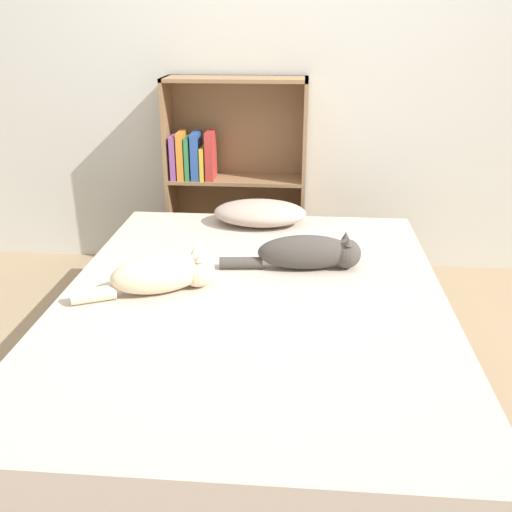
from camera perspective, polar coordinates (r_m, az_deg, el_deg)
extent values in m
plane|color=#997F60|center=(2.42, -0.30, -13.46)|extent=(8.00, 8.00, 0.00)
cube|color=silver|center=(3.38, 1.89, 19.65)|extent=(8.00, 0.06, 2.50)
cube|color=brown|center=(2.35, -0.30, -10.73)|extent=(1.52, 1.98, 0.28)
cube|color=#C1B2A3|center=(2.23, -0.32, -5.90)|extent=(1.47, 1.92, 0.17)
ellipsoid|color=#B29E8E|center=(2.92, 0.40, 4.34)|extent=(0.47, 0.30, 0.12)
ellipsoid|color=beige|center=(2.21, -9.74, -1.80)|extent=(0.40, 0.29, 0.15)
sphere|color=beige|center=(2.24, -5.84, -1.44)|extent=(0.13, 0.13, 0.13)
cone|color=beige|center=(2.25, -6.14, 0.56)|extent=(0.04, 0.04, 0.03)
cone|color=beige|center=(2.18, -5.68, -0.12)|extent=(0.04, 0.04, 0.03)
cylinder|color=beige|center=(2.21, -15.95, -3.75)|extent=(0.17, 0.12, 0.06)
ellipsoid|color=#47423D|center=(2.40, 4.98, 0.39)|extent=(0.41, 0.18, 0.15)
sphere|color=#47423D|center=(2.42, 9.00, 0.25)|extent=(0.13, 0.13, 0.13)
cone|color=#47423D|center=(2.43, 8.97, 2.03)|extent=(0.04, 0.04, 0.03)
cone|color=#47423D|center=(2.37, 9.23, 1.44)|extent=(0.04, 0.04, 0.03)
cylinder|color=#47423D|center=(2.41, -1.51, -0.70)|extent=(0.19, 0.07, 0.05)
cube|color=#8E6B47|center=(3.41, -8.51, 7.77)|extent=(0.02, 0.26, 1.13)
cube|color=#8E6B47|center=(3.32, 4.76, 7.55)|extent=(0.02, 0.26, 1.13)
cube|color=#8E6B47|center=(3.53, -1.84, -1.06)|extent=(0.80, 0.26, 0.02)
cube|color=#8E6B47|center=(3.24, -2.10, 17.26)|extent=(0.80, 0.26, 0.02)
cube|color=#8E6B47|center=(3.34, -1.96, 7.71)|extent=(0.76, 0.26, 0.02)
cube|color=#8E6B47|center=(3.46, -1.73, 8.23)|extent=(0.80, 0.02, 1.13)
cube|color=#8C4C99|center=(3.33, -8.11, 9.80)|extent=(0.03, 0.16, 0.25)
cube|color=orange|center=(3.32, -7.40, 9.97)|extent=(0.04, 0.16, 0.27)
cube|color=#337F47|center=(3.31, -6.73, 9.75)|extent=(0.02, 0.16, 0.24)
cube|color=#2D519E|center=(3.30, -5.98, 9.96)|extent=(0.04, 0.16, 0.26)
cube|color=gold|center=(3.30, -5.27, 9.29)|extent=(0.02, 0.16, 0.18)
cube|color=#B7332D|center=(3.29, -4.55, 10.00)|extent=(0.04, 0.16, 0.27)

